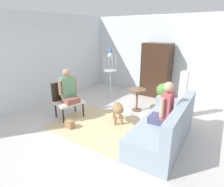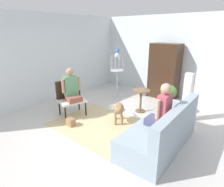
# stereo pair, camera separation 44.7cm
# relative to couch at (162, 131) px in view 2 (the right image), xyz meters

# --- Properties ---
(ground_plane) EXTENTS (7.83, 7.83, 0.00)m
(ground_plane) POSITION_rel_couch_xyz_m (-1.29, -0.12, -0.33)
(ground_plane) COLOR beige
(back_wall) EXTENTS (6.27, 0.12, 2.79)m
(back_wall) POSITION_rel_couch_xyz_m (-1.29, 3.20, 1.07)
(back_wall) COLOR silver
(back_wall) RESTS_ON ground
(left_wall) EXTENTS (0.12, 7.13, 2.79)m
(left_wall) POSITION_rel_couch_xyz_m (-4.18, 0.18, 1.07)
(left_wall) COLOR silver
(left_wall) RESTS_ON ground
(area_rug) EXTENTS (2.76, 1.82, 0.01)m
(area_rug) POSITION_rel_couch_xyz_m (-1.34, -0.18, -0.32)
(area_rug) COLOR #C6B284
(area_rug) RESTS_ON ground
(couch) EXTENTS (1.00, 2.11, 0.94)m
(couch) POSITION_rel_couch_xyz_m (0.00, 0.00, 0.00)
(couch) COLOR #8EA0AD
(couch) RESTS_ON ground
(armchair) EXTENTS (0.72, 0.81, 0.96)m
(armchair) POSITION_rel_couch_xyz_m (-2.69, -0.23, 0.23)
(armchair) COLOR black
(armchair) RESTS_ON ground
(person_on_couch) EXTENTS (0.44, 0.50, 0.89)m
(person_on_couch) POSITION_rel_couch_xyz_m (-0.04, -0.04, 0.49)
(person_on_couch) COLOR #44456B
(person_on_armchair) EXTENTS (0.50, 0.51, 0.88)m
(person_on_armchair) POSITION_rel_couch_xyz_m (-2.55, -0.27, 0.49)
(person_on_armchair) COLOR brown
(round_end_table) EXTENTS (0.51, 0.51, 0.66)m
(round_end_table) POSITION_rel_couch_xyz_m (-1.28, 1.19, 0.12)
(round_end_table) COLOR brown
(round_end_table) RESTS_ON ground
(dog) EXTENTS (0.58, 0.66, 0.59)m
(dog) POSITION_rel_couch_xyz_m (-1.30, 0.21, 0.05)
(dog) COLOR olive
(dog) RESTS_ON ground
(bird_cage_stand) EXTENTS (0.47, 0.47, 1.55)m
(bird_cage_stand) POSITION_rel_couch_xyz_m (-2.64, 1.77, 0.58)
(bird_cage_stand) COLOR silver
(bird_cage_stand) RESTS_ON ground
(parrot) EXTENTS (0.17, 0.10, 0.16)m
(parrot) POSITION_rel_couch_xyz_m (-2.62, 1.77, 1.30)
(parrot) COLOR blue
(parrot) RESTS_ON bird_cage_stand
(potted_plant) EXTENTS (0.43, 0.43, 0.84)m
(potted_plant) POSITION_rel_couch_xyz_m (-0.63, 1.57, 0.20)
(potted_plant) COLOR beige
(potted_plant) RESTS_ON ground
(column_lamp) EXTENTS (0.20, 0.20, 1.27)m
(column_lamp) POSITION_rel_couch_xyz_m (-0.09, 1.47, 0.30)
(column_lamp) COLOR #4C4742
(column_lamp) RESTS_ON ground
(armoire_cabinet) EXTENTS (0.97, 0.56, 1.86)m
(armoire_cabinet) POSITION_rel_couch_xyz_m (-1.38, 2.79, 0.60)
(armoire_cabinet) COLOR #382316
(armoire_cabinet) RESTS_ON ground
(handbag) EXTENTS (0.20, 0.15, 0.19)m
(handbag) POSITION_rel_couch_xyz_m (-2.12, -0.69, -0.23)
(handbag) COLOR #99724C
(handbag) RESTS_ON ground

